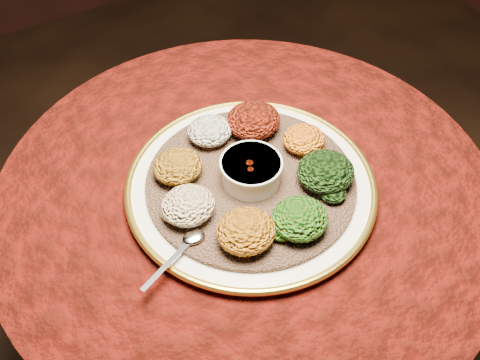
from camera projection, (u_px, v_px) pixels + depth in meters
table at (246, 238)px, 1.15m from camera, size 0.96×0.96×0.73m
platter at (251, 185)px, 1.00m from camera, size 0.56×0.56×0.02m
injera at (251, 181)px, 0.99m from camera, size 0.45×0.45×0.01m
stew_bowl at (251, 170)px, 0.97m from camera, size 0.11×0.11×0.05m
spoon at (190, 241)px, 0.89m from camera, size 0.14×0.07×0.01m
portion_ayib at (210, 131)px, 1.04m from camera, size 0.09×0.08×0.04m
portion_kitfo at (253, 120)px, 1.06m from camera, size 0.11×0.10×0.05m
portion_tikil at (304, 139)px, 1.03m from camera, size 0.08×0.08×0.04m
portion_gomen at (326, 172)px, 0.97m from camera, size 0.11×0.10×0.05m
portion_mixveg at (300, 219)px, 0.90m from camera, size 0.10×0.09×0.05m
portion_kik at (246, 231)px, 0.88m from camera, size 0.10×0.10×0.05m
portion_timatim at (188, 205)px, 0.92m from camera, size 0.09×0.09×0.05m
portion_shiro at (178, 166)px, 0.98m from camera, size 0.09×0.09×0.04m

